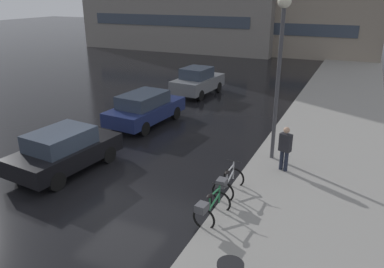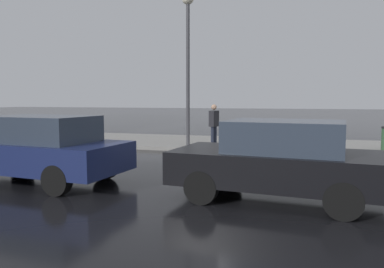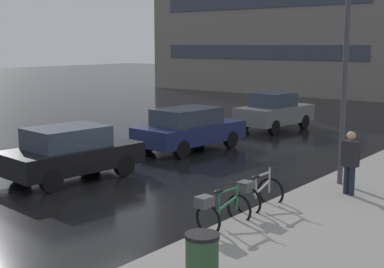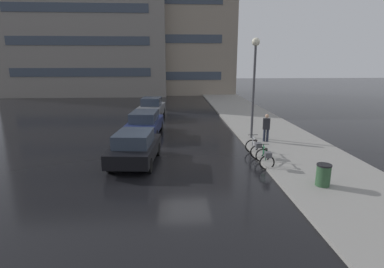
{
  "view_description": "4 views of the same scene",
  "coord_description": "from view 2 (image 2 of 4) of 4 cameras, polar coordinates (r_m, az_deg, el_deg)",
  "views": [
    {
      "loc": [
        6.94,
        -9.1,
        6.05
      ],
      "look_at": [
        1.81,
        2.08,
        1.37
      ],
      "focal_mm": 35.0,
      "sensor_mm": 36.0,
      "label": 1
    },
    {
      "loc": [
        -9.65,
        -0.34,
        1.96
      ],
      "look_at": [
        1.53,
        3.01,
        0.87
      ],
      "focal_mm": 35.0,
      "sensor_mm": 36.0,
      "label": 2
    },
    {
      "loc": [
        9.92,
        -9.58,
        3.89
      ],
      "look_at": [
        0.3,
        2.52,
        1.28
      ],
      "focal_mm": 50.0,
      "sensor_mm": 36.0,
      "label": 3
    },
    {
      "loc": [
        -0.45,
        -13.48,
        4.72
      ],
      "look_at": [
        0.54,
        2.44,
        0.81
      ],
      "focal_mm": 28.0,
      "sensor_mm": 36.0,
      "label": 4
    }
  ],
  "objects": [
    {
      "name": "ground_plane",
      "position": [
        9.85,
        14.46,
        -6.33
      ],
      "size": [
        140.0,
        140.0,
        0.0
      ],
      "primitive_type": "plane",
      "color": "black"
    },
    {
      "name": "bicycle_nearest",
      "position": [
        13.42,
        18.62,
        -1.31
      ],
      "size": [
        0.78,
        1.36,
        0.94
      ],
      "color": "black",
      "rests_on": "ground"
    },
    {
      "name": "streetlamp",
      "position": [
        14.75,
        -0.63,
        14.13
      ],
      "size": [
        0.47,
        0.47,
        6.0
      ],
      "color": "#424247",
      "rests_on": "ground"
    },
    {
      "name": "car_navy",
      "position": [
        9.54,
        -22.48,
        -2.02
      ],
      "size": [
        2.25,
        4.47,
        1.57
      ],
      "color": "navy",
      "rests_on": "ground"
    },
    {
      "name": "bicycle_second",
      "position": [
        13.4,
        11.98,
        -1.14
      ],
      "size": [
        0.72,
        1.34,
        1.01
      ],
      "color": "black",
      "rests_on": "ground"
    },
    {
      "name": "pedestrian",
      "position": [
        14.97,
        3.36,
        1.61
      ],
      "size": [
        0.46,
        0.36,
        1.76
      ],
      "color": "#1E2333",
      "rests_on": "ground"
    },
    {
      "name": "sidewalk_kerb",
      "position": [
        18.85,
        -16.68,
        -0.65
      ],
      "size": [
        4.8,
        60.0,
        0.14
      ],
      "primitive_type": "cube",
      "color": "gray",
      "rests_on": "ground"
    },
    {
      "name": "car_black",
      "position": [
        7.46,
        13.04,
        -3.8
      ],
      "size": [
        2.28,
        4.14,
        1.55
      ],
      "color": "black",
      "rests_on": "ground"
    }
  ]
}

